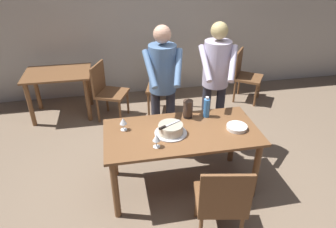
% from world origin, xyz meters
% --- Properties ---
extents(ground_plane, '(14.00, 14.00, 0.00)m').
position_xyz_m(ground_plane, '(0.00, 0.00, 0.00)').
color(ground_plane, '#7A6651').
extents(back_wall, '(10.00, 0.12, 2.70)m').
position_xyz_m(back_wall, '(0.00, 2.70, 1.35)').
color(back_wall, '#BCB7AD').
rests_on(back_wall, ground_plane).
extents(main_dining_table, '(1.64, 0.81, 0.75)m').
position_xyz_m(main_dining_table, '(0.00, 0.00, 0.64)').
color(main_dining_table, brown).
rests_on(main_dining_table, ground_plane).
extents(cake_on_platter, '(0.34, 0.34, 0.11)m').
position_xyz_m(cake_on_platter, '(-0.12, -0.02, 0.80)').
color(cake_on_platter, silver).
rests_on(cake_on_platter, main_dining_table).
extents(cake_knife, '(0.25, 0.15, 0.02)m').
position_xyz_m(cake_knife, '(-0.19, -0.05, 0.87)').
color(cake_knife, silver).
rests_on(cake_knife, cake_on_platter).
extents(plate_stack, '(0.22, 0.22, 0.04)m').
position_xyz_m(plate_stack, '(0.59, -0.06, 0.77)').
color(plate_stack, white).
rests_on(plate_stack, main_dining_table).
extents(wine_glass_near, '(0.08, 0.08, 0.14)m').
position_xyz_m(wine_glass_near, '(-0.31, -0.23, 0.85)').
color(wine_glass_near, silver).
rests_on(wine_glass_near, main_dining_table).
extents(wine_glass_far, '(0.08, 0.08, 0.14)m').
position_xyz_m(wine_glass_far, '(-0.60, 0.14, 0.85)').
color(wine_glass_far, silver).
rests_on(wine_glass_far, main_dining_table).
extents(water_bottle, '(0.07, 0.07, 0.25)m').
position_xyz_m(water_bottle, '(0.34, 0.25, 0.86)').
color(water_bottle, '#387AC6').
rests_on(water_bottle, main_dining_table).
extents(hurricane_lamp, '(0.11, 0.11, 0.21)m').
position_xyz_m(hurricane_lamp, '(0.13, 0.28, 0.86)').
color(hurricane_lamp, black).
rests_on(hurricane_lamp, main_dining_table).
extents(person_cutting_cake, '(0.47, 0.56, 1.72)m').
position_xyz_m(person_cutting_cake, '(-0.10, 0.61, 1.08)').
color(person_cutting_cake, '#2D2D38').
rests_on(person_cutting_cake, ground_plane).
extents(person_standing_beside, '(0.46, 0.57, 1.72)m').
position_xyz_m(person_standing_beside, '(0.57, 0.64, 1.08)').
color(person_standing_beside, '#2D2D38').
rests_on(person_standing_beside, ground_plane).
extents(chair_near_side, '(0.51, 0.51, 0.90)m').
position_xyz_m(chair_near_side, '(0.18, -0.78, 0.49)').
color(chair_near_side, brown).
rests_on(chair_near_side, ground_plane).
extents(background_table, '(1.00, 0.70, 0.74)m').
position_xyz_m(background_table, '(-1.52, 2.00, 0.58)').
color(background_table, brown).
rests_on(background_table, ground_plane).
extents(background_chair_0, '(0.58, 0.58, 0.90)m').
position_xyz_m(background_chair_0, '(-0.78, 1.76, 0.49)').
color(background_chair_0, brown).
rests_on(background_chair_0, ground_plane).
extents(background_chair_1, '(0.61, 0.61, 0.90)m').
position_xyz_m(background_chair_1, '(1.59, 1.97, 0.49)').
color(background_chair_1, brown).
rests_on(background_chair_1, ground_plane).
extents(background_chair_2, '(0.54, 0.54, 0.90)m').
position_xyz_m(background_chair_2, '(0.10, 1.87, 0.49)').
color(background_chair_2, brown).
rests_on(background_chair_2, ground_plane).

